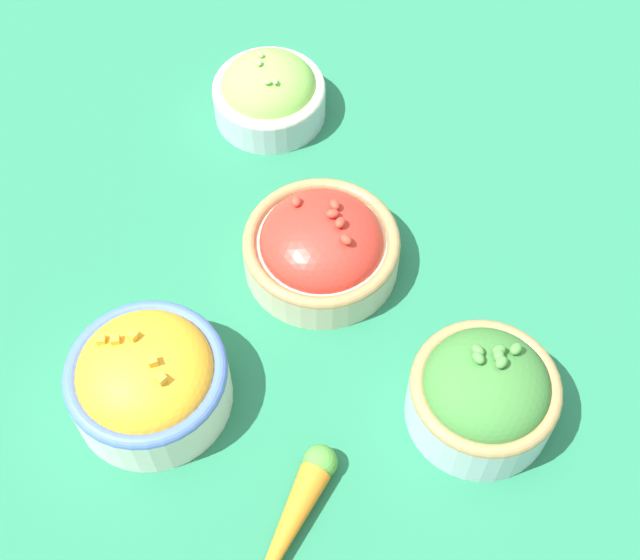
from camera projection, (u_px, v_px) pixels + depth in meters
name	position (u px, v px, depth m)	size (l,w,h in m)	color
ground_plane	(320.00, 298.00, 0.78)	(3.00, 3.00, 0.00)	#23704C
bowl_cherry_tomatoes	(321.00, 246.00, 0.78)	(0.14, 0.14, 0.07)	beige
bowl_squash	(148.00, 378.00, 0.70)	(0.13, 0.13, 0.08)	silver
bowl_lettuce	(269.00, 93.00, 0.88)	(0.11, 0.11, 0.07)	#B2C1CC
bowl_broccoli	(484.00, 393.00, 0.69)	(0.12, 0.12, 0.09)	#B2C1CC
loose_carrot	(287.00, 530.00, 0.66)	(0.14, 0.10, 0.03)	orange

